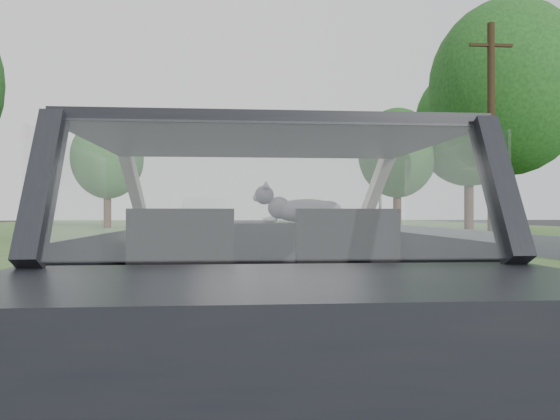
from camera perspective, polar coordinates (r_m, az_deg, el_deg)
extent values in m
plane|color=#333334|center=(3.21, -1.97, -19.77)|extent=(140.00, 140.00, 0.00)
cube|color=black|center=(3.04, -1.97, -6.79)|extent=(1.80, 4.00, 1.45)
cube|color=black|center=(3.65, -2.48, -3.72)|extent=(1.58, 0.45, 0.30)
cube|color=black|center=(2.75, -10.05, -4.25)|extent=(0.50, 0.72, 0.42)
cube|color=black|center=(2.79, 6.59, -4.19)|extent=(0.50, 0.72, 0.42)
torus|color=black|center=(3.36, -9.10, -2.83)|extent=(0.36, 0.36, 0.04)
ellipsoid|color=slate|center=(3.69, 2.75, 0.07)|extent=(0.65, 0.29, 0.28)
cube|color=#9097A4|center=(13.77, 13.97, -2.27)|extent=(0.05, 90.00, 0.32)
imported|color=silver|center=(23.93, -7.96, -0.77)|extent=(2.26, 5.21, 1.68)
cube|color=#12481D|center=(21.62, 10.43, 0.46)|extent=(0.14, 1.07, 2.66)
cylinder|color=black|center=(19.64, 21.19, 7.46)|extent=(0.27, 0.27, 7.38)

